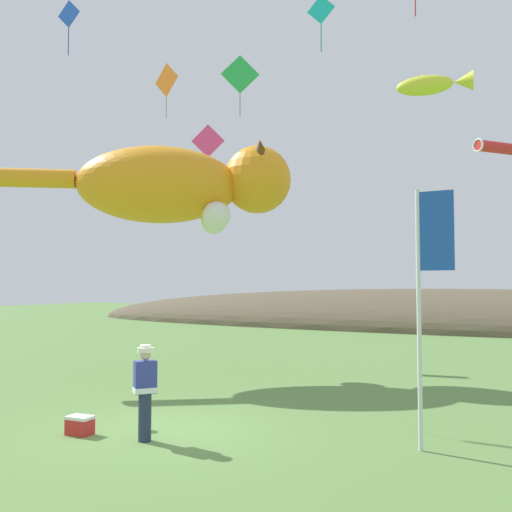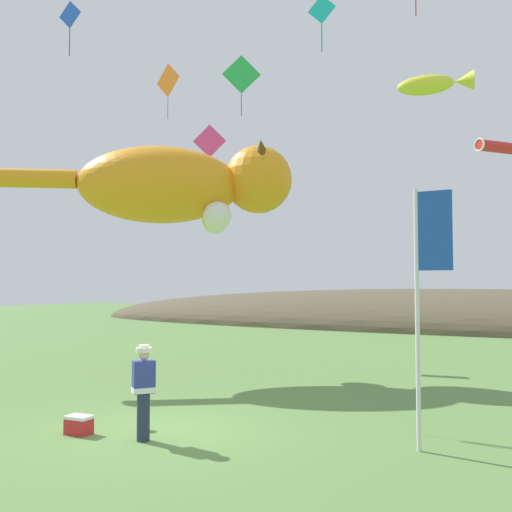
{
  "view_description": "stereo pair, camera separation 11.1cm",
  "coord_description": "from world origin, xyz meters",
  "px_view_note": "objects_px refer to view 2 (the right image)",
  "views": [
    {
      "loc": [
        6.98,
        -9.14,
        2.9
      ],
      "look_at": [
        0.0,
        4.0,
        3.65
      ],
      "focal_mm": 40.0,
      "sensor_mm": 36.0,
      "label": 1
    },
    {
      "loc": [
        7.08,
        -9.09,
        2.9
      ],
      "look_at": [
        0.0,
        4.0,
        3.65
      ],
      "focal_mm": 40.0,
      "sensor_mm": 36.0,
      "label": 2
    }
  ],
  "objects_px": {
    "festival_attendant": "(144,389)",
    "kite_fish_windsock": "(434,84)",
    "kite_tube_streamer": "(511,149)",
    "kite_spool": "(143,424)",
    "kite_diamond_teal": "(322,10)",
    "kite_giant_cat": "(181,186)",
    "kite_diamond_orange": "(168,81)",
    "kite_diamond_green": "(241,75)",
    "kite_diamond_blue": "(70,15)",
    "picnic_cooler": "(79,425)",
    "festival_banner_pole": "(425,278)",
    "kite_diamond_pink": "(210,141)"
  },
  "relations": [
    {
      "from": "festival_attendant",
      "to": "kite_diamond_orange",
      "type": "height_order",
      "value": "kite_diamond_orange"
    },
    {
      "from": "festival_banner_pole",
      "to": "kite_diamond_teal",
      "type": "height_order",
      "value": "kite_diamond_teal"
    },
    {
      "from": "picnic_cooler",
      "to": "kite_diamond_blue",
      "type": "height_order",
      "value": "kite_diamond_blue"
    },
    {
      "from": "festival_banner_pole",
      "to": "festival_attendant",
      "type": "bearing_deg",
      "value": -159.69
    },
    {
      "from": "kite_spool",
      "to": "kite_giant_cat",
      "type": "bearing_deg",
      "value": 120.38
    },
    {
      "from": "kite_tube_streamer",
      "to": "kite_diamond_green",
      "type": "bearing_deg",
      "value": -177.04
    },
    {
      "from": "picnic_cooler",
      "to": "kite_fish_windsock",
      "type": "distance_m",
      "value": 13.69
    },
    {
      "from": "kite_giant_cat",
      "to": "kite_tube_streamer",
      "type": "bearing_deg",
      "value": 23.54
    },
    {
      "from": "festival_attendant",
      "to": "kite_fish_windsock",
      "type": "relative_size",
      "value": 0.77
    },
    {
      "from": "kite_spool",
      "to": "picnic_cooler",
      "type": "distance_m",
      "value": 1.23
    },
    {
      "from": "picnic_cooler",
      "to": "kite_spool",
      "type": "bearing_deg",
      "value": 41.94
    },
    {
      "from": "kite_giant_cat",
      "to": "kite_diamond_blue",
      "type": "height_order",
      "value": "kite_diamond_blue"
    },
    {
      "from": "kite_diamond_green",
      "to": "kite_diamond_blue",
      "type": "bearing_deg",
      "value": -113.15
    },
    {
      "from": "kite_diamond_green",
      "to": "picnic_cooler",
      "type": "bearing_deg",
      "value": -76.28
    },
    {
      "from": "kite_fish_windsock",
      "to": "kite_diamond_green",
      "type": "xyz_separation_m",
      "value": [
        -7.71,
        1.75,
        2.24
      ]
    },
    {
      "from": "festival_attendant",
      "to": "kite_spool",
      "type": "xyz_separation_m",
      "value": [
        -0.48,
        0.59,
        -0.83
      ]
    },
    {
      "from": "kite_diamond_orange",
      "to": "kite_diamond_teal",
      "type": "height_order",
      "value": "kite_diamond_teal"
    },
    {
      "from": "festival_attendant",
      "to": "kite_diamond_teal",
      "type": "distance_m",
      "value": 13.34
    },
    {
      "from": "picnic_cooler",
      "to": "kite_diamond_orange",
      "type": "bearing_deg",
      "value": 119.06
    },
    {
      "from": "kite_diamond_green",
      "to": "festival_attendant",
      "type": "bearing_deg",
      "value": -69.2
    },
    {
      "from": "festival_attendant",
      "to": "kite_giant_cat",
      "type": "relative_size",
      "value": 0.21
    },
    {
      "from": "kite_spool",
      "to": "kite_diamond_pink",
      "type": "distance_m",
      "value": 15.19
    },
    {
      "from": "kite_spool",
      "to": "kite_diamond_orange",
      "type": "bearing_deg",
      "value": 125.16
    },
    {
      "from": "kite_diamond_blue",
      "to": "kite_tube_streamer",
      "type": "bearing_deg",
      "value": 28.95
    },
    {
      "from": "kite_fish_windsock",
      "to": "kite_diamond_pink",
      "type": "distance_m",
      "value": 10.09
    },
    {
      "from": "kite_spool",
      "to": "kite_diamond_teal",
      "type": "bearing_deg",
      "value": 83.22
    },
    {
      "from": "kite_giant_cat",
      "to": "kite_fish_windsock",
      "type": "bearing_deg",
      "value": 14.39
    },
    {
      "from": "kite_tube_streamer",
      "to": "kite_diamond_blue",
      "type": "relative_size",
      "value": 1.3
    },
    {
      "from": "kite_giant_cat",
      "to": "kite_diamond_pink",
      "type": "bearing_deg",
      "value": 112.31
    },
    {
      "from": "festival_attendant",
      "to": "kite_spool",
      "type": "height_order",
      "value": "festival_attendant"
    },
    {
      "from": "kite_diamond_green",
      "to": "kite_diamond_orange",
      "type": "xyz_separation_m",
      "value": [
        -2.91,
        -0.91,
        -0.02
      ]
    },
    {
      "from": "kite_spool",
      "to": "kite_diamond_pink",
      "type": "bearing_deg",
      "value": 117.13
    },
    {
      "from": "kite_diamond_pink",
      "to": "kite_diamond_green",
      "type": "xyz_separation_m",
      "value": [
        2.04,
        -0.85,
        2.23
      ]
    },
    {
      "from": "festival_banner_pole",
      "to": "kite_giant_cat",
      "type": "bearing_deg",
      "value": 150.07
    },
    {
      "from": "kite_diamond_orange",
      "to": "kite_diamond_pink",
      "type": "bearing_deg",
      "value": 63.53
    },
    {
      "from": "kite_giant_cat",
      "to": "kite_diamond_orange",
      "type": "distance_m",
      "value": 6.36
    },
    {
      "from": "kite_diamond_blue",
      "to": "kite_diamond_teal",
      "type": "distance_m",
      "value": 8.05
    },
    {
      "from": "kite_giant_cat",
      "to": "kite_diamond_pink",
      "type": "xyz_separation_m",
      "value": [
        -1.89,
        4.61,
        2.76
      ]
    },
    {
      "from": "kite_spool",
      "to": "kite_fish_windsock",
      "type": "xyz_separation_m",
      "value": [
        4.12,
        8.4,
        8.83
      ]
    },
    {
      "from": "kite_tube_streamer",
      "to": "kite_diamond_pink",
      "type": "xyz_separation_m",
      "value": [
        -11.67,
        0.35,
        1.72
      ]
    },
    {
      "from": "kite_tube_streamer",
      "to": "festival_attendant",
      "type": "bearing_deg",
      "value": -116.29
    },
    {
      "from": "festival_attendant",
      "to": "kite_tube_streamer",
      "type": "xyz_separation_m",
      "value": [
        5.55,
        11.24,
        6.28
      ]
    },
    {
      "from": "kite_diamond_orange",
      "to": "festival_banner_pole",
      "type": "bearing_deg",
      "value": -34.32
    },
    {
      "from": "kite_spool",
      "to": "kite_giant_cat",
      "type": "distance_m",
      "value": 9.57
    },
    {
      "from": "festival_attendant",
      "to": "kite_tube_streamer",
      "type": "height_order",
      "value": "kite_tube_streamer"
    },
    {
      "from": "kite_fish_windsock",
      "to": "kite_diamond_teal",
      "type": "xyz_separation_m",
      "value": [
        -3.23,
        -0.95,
        2.63
      ]
    },
    {
      "from": "kite_tube_streamer",
      "to": "kite_diamond_orange",
      "type": "height_order",
      "value": "kite_diamond_orange"
    },
    {
      "from": "festival_banner_pole",
      "to": "kite_fish_windsock",
      "type": "distance_m",
      "value": 9.42
    },
    {
      "from": "festival_attendant",
      "to": "festival_banner_pole",
      "type": "bearing_deg",
      "value": 20.31
    },
    {
      "from": "picnic_cooler",
      "to": "kite_fish_windsock",
      "type": "xyz_separation_m",
      "value": [
        5.03,
        9.22,
        8.77
      ]
    }
  ]
}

